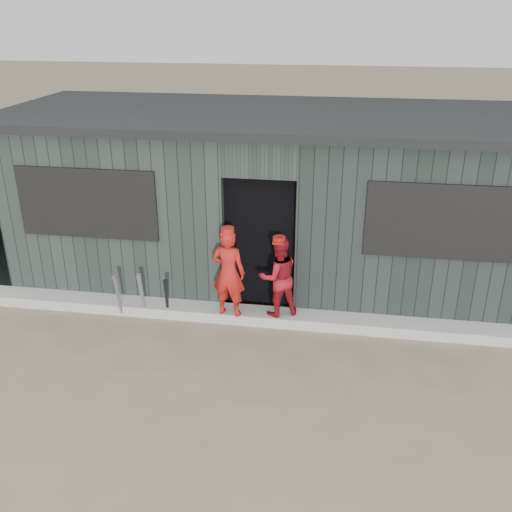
% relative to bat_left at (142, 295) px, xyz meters
% --- Properties ---
extents(ground, '(80.00, 80.00, 0.00)m').
position_rel_bat_left_xyz_m(ground, '(1.59, -1.65, -0.36)').
color(ground, '#756851').
rests_on(ground, ground).
extents(curb, '(8.00, 0.36, 0.15)m').
position_rel_bat_left_xyz_m(curb, '(1.59, 0.17, -0.28)').
color(curb, '#ADADA7').
rests_on(curb, ground).
extents(bat_left, '(0.08, 0.19, 0.72)m').
position_rel_bat_left_xyz_m(bat_left, '(0.00, 0.00, 0.00)').
color(bat_left, '#92929A').
rests_on(bat_left, ground).
extents(bat_mid, '(0.09, 0.24, 0.72)m').
position_rel_bat_left_xyz_m(bat_mid, '(-0.32, -0.07, 0.00)').
color(bat_mid, gray).
rests_on(bat_mid, ground).
extents(bat_right, '(0.16, 0.31, 0.67)m').
position_rel_bat_left_xyz_m(bat_right, '(0.35, 0.02, -0.02)').
color(bat_right, black).
rests_on(bat_right, ground).
extents(player_red_left, '(0.49, 0.35, 1.25)m').
position_rel_bat_left_xyz_m(player_red_left, '(1.23, 0.04, 0.42)').
color(player_red_left, red).
rests_on(player_red_left, curb).
extents(player_red_right, '(0.67, 0.61, 1.12)m').
position_rel_bat_left_xyz_m(player_red_right, '(1.89, 0.16, 0.35)').
color(player_red_right, maroon).
rests_on(player_red_right, curb).
extents(player_grey_back, '(0.70, 0.62, 1.20)m').
position_rel_bat_left_xyz_m(player_grey_back, '(1.97, 0.78, 0.24)').
color(player_grey_back, '#A5A5A5').
rests_on(player_grey_back, ground).
extents(dugout, '(8.30, 3.30, 2.62)m').
position_rel_bat_left_xyz_m(dugout, '(1.59, 1.85, 0.93)').
color(dugout, black).
rests_on(dugout, ground).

